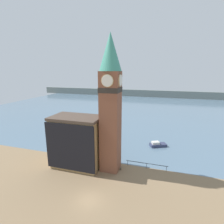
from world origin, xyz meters
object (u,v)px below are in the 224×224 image
Objects in this scene: pier_building at (77,142)px; boat_near at (158,144)px; clock_tower at (110,102)px; mooring_bollard_near at (121,168)px.

pier_building is 2.31× the size of boat_near.
boat_near is at bearing 42.99° from pier_building.
boat_near is (15.38, 14.34, -4.74)m from pier_building.
clock_tower reaches higher than boat_near.
boat_near is (8.50, 13.56, -13.07)m from clock_tower.
pier_building is at bearing -173.60° from clock_tower.
boat_near is at bearing 57.93° from clock_tower.
boat_near is 14.96m from mooring_bollard_near.
clock_tower is 13.39m from mooring_bollard_near.
pier_building is (-6.88, -0.77, -8.34)m from clock_tower.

